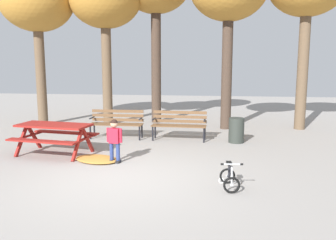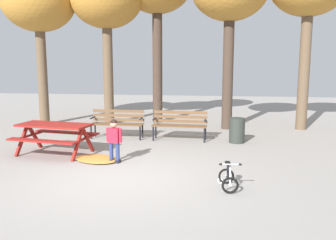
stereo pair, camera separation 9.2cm
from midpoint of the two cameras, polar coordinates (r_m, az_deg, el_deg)
name	(u,v)px [view 2 (the right image)]	position (r m, az deg, el deg)	size (l,w,h in m)	color
ground	(117,179)	(7.27, -7.67, -9.21)	(36.00, 36.00, 0.00)	gray
picnic_table	(55,131)	(9.35, -17.33, -1.65)	(1.98, 1.59, 0.79)	maroon
park_bench_far_left	(117,121)	(10.96, -7.80, -0.21)	(1.60, 0.47, 0.85)	brown
park_bench_left	(180,123)	(10.58, 2.14, -0.46)	(1.61, 0.51, 0.85)	brown
child_standing	(114,137)	(8.26, -8.25, -2.75)	(0.38, 0.20, 1.01)	navy
kids_bicycle	(228,178)	(6.71, 9.93, -9.05)	(0.41, 0.59, 0.54)	black
leaf_pile	(97,159)	(8.63, -10.98, -6.08)	(1.09, 0.77, 0.07)	#C68438
trash_bin	(237,130)	(10.44, 11.15, -1.63)	(0.44, 0.44, 0.71)	#2D332D
tree_far_left	(38,2)	(14.04, -19.73, 17.19)	(2.60, 2.60, 5.54)	brown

